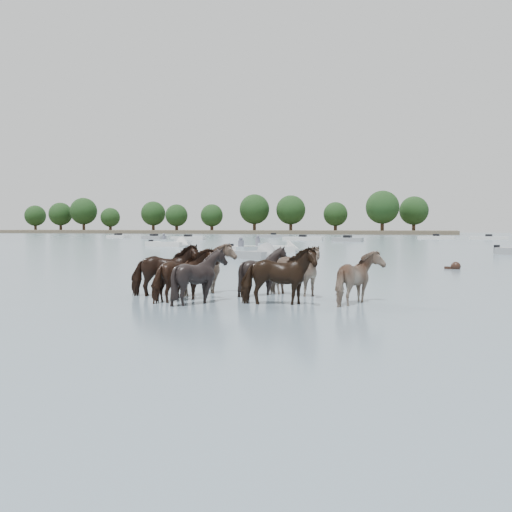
% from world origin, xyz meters
% --- Properties ---
extents(ground, '(400.00, 400.00, 0.00)m').
position_xyz_m(ground, '(0.00, 0.00, 0.00)').
color(ground, slate).
rests_on(ground, ground).
extents(shoreline, '(160.00, 30.00, 1.00)m').
position_xyz_m(shoreline, '(-70.00, 150.00, 0.50)').
color(shoreline, '#4C4233').
rests_on(shoreline, ground).
extents(pony_herd, '(7.09, 3.70, 1.60)m').
position_xyz_m(pony_herd, '(1.25, 1.15, 0.64)').
color(pony_herd, black).
rests_on(pony_herd, ground).
extents(swimming_pony, '(0.72, 0.44, 0.44)m').
position_xyz_m(swimming_pony, '(6.79, 14.19, 0.10)').
color(swimming_pony, black).
rests_on(swimming_pony, ground).
extents(motorboat_a, '(5.47, 3.60, 1.92)m').
position_xyz_m(motorboat_a, '(-6.23, 27.88, 0.23)').
color(motorboat_a, silver).
rests_on(motorboat_a, ground).
extents(motorboat_b, '(5.04, 3.83, 1.92)m').
position_xyz_m(motorboat_b, '(-4.61, 19.05, 0.23)').
color(motorboat_b, gray).
rests_on(motorboat_b, ground).
extents(motorboat_f, '(5.37, 2.96, 1.92)m').
position_xyz_m(motorboat_f, '(-19.18, 36.17, 0.23)').
color(motorboat_f, silver).
rests_on(motorboat_f, ground).
extents(distant_flotilla, '(102.28, 28.74, 0.93)m').
position_xyz_m(distant_flotilla, '(-2.05, 75.18, 0.26)').
color(distant_flotilla, silver).
rests_on(distant_flotilla, ground).
extents(treeline, '(147.88, 22.70, 12.43)m').
position_xyz_m(treeline, '(-66.97, 150.73, 6.87)').
color(treeline, '#382619').
rests_on(treeline, ground).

